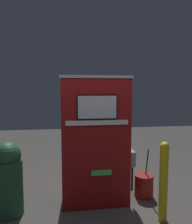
{
  "coord_description": "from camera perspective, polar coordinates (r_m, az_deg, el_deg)",
  "views": [
    {
      "loc": [
        -0.45,
        -3.08,
        1.78
      ],
      "look_at": [
        0.0,
        0.12,
        1.46
      ],
      "focal_mm": 35.0,
      "sensor_mm": 36.0,
      "label": 1
    }
  ],
  "objects": [
    {
      "name": "trash_bin",
      "position": [
        3.47,
        -22.01,
        -15.73
      ],
      "size": [
        0.41,
        0.41,
        1.06
      ],
      "color": "#1E4C2D",
      "rests_on": "ground_plane"
    },
    {
      "name": "gas_pump",
      "position": [
        3.44,
        -0.24,
        -7.47
      ],
      "size": [
        1.13,
        0.52,
        2.0
      ],
      "color": "maroon",
      "rests_on": "ground_plane"
    },
    {
      "name": "ground_plane",
      "position": [
        3.58,
        0.3,
        -24.16
      ],
      "size": [
        14.0,
        14.0,
        0.0
      ],
      "primitive_type": "plane",
      "color": "#423F3D"
    },
    {
      "name": "safety_bollard",
      "position": [
        3.23,
        17.23,
        -16.6
      ],
      "size": [
        0.12,
        0.12,
        1.1
      ],
      "color": "yellow",
      "rests_on": "ground_plane"
    },
    {
      "name": "squeegee_bucket",
      "position": [
        3.96,
        12.39,
        -18.25
      ],
      "size": [
        0.31,
        0.31,
        0.83
      ],
      "color": "maroon",
      "rests_on": "ground_plane"
    }
  ]
}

